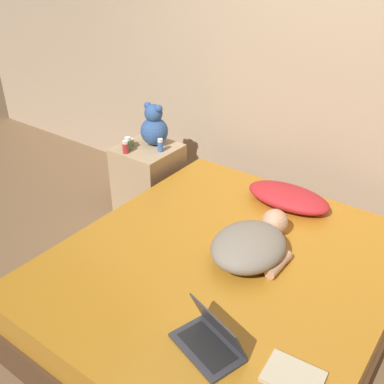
{
  "coord_description": "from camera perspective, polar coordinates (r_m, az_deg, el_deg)",
  "views": [
    {
      "loc": [
        1.03,
        -1.71,
        2.01
      ],
      "look_at": [
        -0.41,
        0.25,
        0.61
      ],
      "focal_mm": 42.0,
      "sensor_mm": 36.0,
      "label": 1
    }
  ],
  "objects": [
    {
      "name": "teddy_bear",
      "position": [
        3.55,
        -4.84,
        8.25
      ],
      "size": [
        0.22,
        0.22,
        0.33
      ],
      "color": "#335693",
      "rests_on": "nightstand"
    },
    {
      "name": "bottle_blue",
      "position": [
        3.46,
        -4.04,
        5.93
      ],
      "size": [
        0.04,
        0.04,
        0.1
      ],
      "color": "#3866B2",
      "rests_on": "nightstand"
    },
    {
      "name": "pillow",
      "position": [
        3.05,
        12.11,
        -0.64
      ],
      "size": [
        0.57,
        0.3,
        0.12
      ],
      "color": "red",
      "rests_on": "bed"
    },
    {
      "name": "bottle_red",
      "position": [
        3.46,
        -8.44,
        5.67
      ],
      "size": [
        0.05,
        0.05,
        0.1
      ],
      "color": "#B72D2D",
      "rests_on": "nightstand"
    },
    {
      "name": "bottle_green",
      "position": [
        3.51,
        -8.13,
        6.1
      ],
      "size": [
        0.05,
        0.05,
        0.1
      ],
      "color": "#3D8E4C",
      "rests_on": "nightstand"
    },
    {
      "name": "bed",
      "position": [
        2.68,
        3.96,
        -12.21
      ],
      "size": [
        1.77,
        2.0,
        0.43
      ],
      "color": "#4C331E",
      "rests_on": "ground_plane"
    },
    {
      "name": "book",
      "position": [
        2.02,
        12.74,
        -21.92
      ],
      "size": [
        0.25,
        0.19,
        0.02
      ],
      "rotation": [
        0.0,
        0.0,
        0.08
      ],
      "color": "#C6B793",
      "rests_on": "bed"
    },
    {
      "name": "person_lying",
      "position": [
        2.53,
        7.67,
        -6.52
      ],
      "size": [
        0.41,
        0.63,
        0.17
      ],
      "rotation": [
        0.0,
        0.0,
        -0.01
      ],
      "color": "gray",
      "rests_on": "bed"
    },
    {
      "name": "nightstand",
      "position": [
        3.68,
        -5.5,
        1.72
      ],
      "size": [
        0.44,
        0.45,
        0.56
      ],
      "color": "tan",
      "rests_on": "ground_plane"
    },
    {
      "name": "bottle_amber",
      "position": [
        3.59,
        -7.79,
        6.27
      ],
      "size": [
        0.05,
        0.05,
        0.06
      ],
      "color": "gold",
      "rests_on": "nightstand"
    },
    {
      "name": "ground_plane",
      "position": [
        2.83,
        3.81,
        -15.44
      ],
      "size": [
        12.0,
        12.0,
        0.0
      ],
      "primitive_type": "plane",
      "color": "brown"
    },
    {
      "name": "laptop",
      "position": [
        2.06,
        2.42,
        -18.15
      ],
      "size": [
        0.36,
        0.28,
        0.2
      ],
      "rotation": [
        0.0,
        0.0,
        -0.31
      ],
      "color": "#333338",
      "rests_on": "bed"
    },
    {
      "name": "wall_back",
      "position": [
        3.24,
        17.55,
        15.93
      ],
      "size": [
        8.0,
        0.06,
        2.6
      ],
      "color": "tan",
      "rests_on": "ground_plane"
    }
  ]
}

